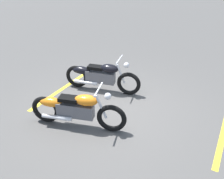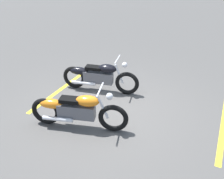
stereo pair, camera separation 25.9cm
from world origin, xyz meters
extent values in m
plane|color=#514F4C|center=(0.00, 0.00, 0.00)|extent=(60.00, 60.00, 0.00)
torus|color=black|center=(0.50, -0.64, 0.34)|extent=(0.67, 0.29, 0.67)
torus|color=black|center=(-1.00, -1.07, 0.34)|extent=(0.67, 0.29, 0.67)
cube|color=#59595E|center=(-0.30, -0.87, 0.42)|extent=(0.87, 0.44, 0.32)
ellipsoid|color=orange|center=(-0.04, -0.80, 0.72)|extent=(0.58, 0.41, 0.24)
ellipsoid|color=orange|center=(-0.85, -1.02, 0.56)|extent=(0.60, 0.38, 0.22)
cube|color=black|center=(-0.43, -0.90, 0.70)|extent=(0.49, 0.35, 0.09)
cylinder|color=silver|center=(0.28, -0.71, 0.60)|extent=(0.27, 0.13, 0.56)
cylinder|color=silver|center=(0.23, -0.72, 1.02)|extent=(0.20, 0.61, 0.04)
sphere|color=silver|center=(0.42, -0.67, 0.88)|extent=(0.15, 0.15, 0.15)
cylinder|color=silver|center=(-0.65, -1.11, 0.26)|extent=(0.70, 0.28, 0.09)
torus|color=black|center=(0.13, 1.01, 0.34)|extent=(0.68, 0.24, 0.67)
torus|color=black|center=(-1.40, 0.70, 0.34)|extent=(0.68, 0.24, 0.67)
cube|color=#59595E|center=(-0.68, 0.85, 0.42)|extent=(0.87, 0.39, 0.32)
ellipsoid|color=black|center=(-0.42, 0.90, 0.72)|extent=(0.57, 0.38, 0.24)
ellipsoid|color=black|center=(-1.24, 0.73, 0.56)|extent=(0.60, 0.35, 0.22)
cube|color=black|center=(-0.81, 0.82, 0.70)|extent=(0.48, 0.32, 0.09)
cylinder|color=silver|center=(-0.09, 0.97, 0.60)|extent=(0.27, 0.11, 0.56)
cylinder|color=silver|center=(-0.14, 0.96, 1.02)|extent=(0.16, 0.61, 0.04)
sphere|color=silver|center=(0.05, 1.00, 0.88)|extent=(0.15, 0.15, 0.15)
cylinder|color=silver|center=(-1.05, 0.63, 0.26)|extent=(0.70, 0.23, 0.09)
cube|color=yellow|center=(-1.71, 0.62, 0.00)|extent=(0.14, 3.20, 0.01)
camera|label=1|loc=(2.62, -4.50, 3.48)|focal=39.55mm
camera|label=2|loc=(2.39, -4.62, 3.48)|focal=39.55mm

